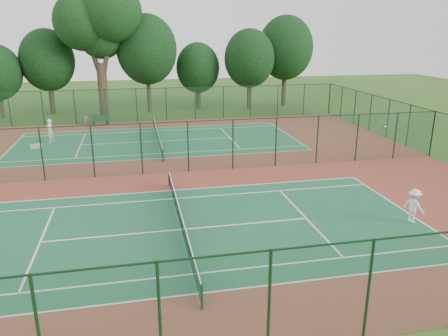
{
  "coord_description": "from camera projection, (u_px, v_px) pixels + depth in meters",
  "views": [
    {
      "loc": [
        -1.89,
        -28.13,
        9.15
      ],
      "look_at": [
        3.01,
        -4.68,
        1.6
      ],
      "focal_mm": 35.0,
      "sensor_mm": 36.0,
      "label": 1
    }
  ],
  "objects": [
    {
      "name": "ground",
      "position": [
        166.0,
        173.0,
        29.38
      ],
      "size": [
        120.0,
        120.0,
        0.0
      ],
      "primitive_type": "plane",
      "color": "#33591C",
      "rests_on": "ground"
    },
    {
      "name": "red_pad",
      "position": [
        166.0,
        173.0,
        29.38
      ],
      "size": [
        40.0,
        36.0,
        0.01
      ],
      "primitive_type": "cube",
      "color": "brown",
      "rests_on": "ground"
    },
    {
      "name": "court_near",
      "position": [
        181.0,
        230.0,
        20.98
      ],
      "size": [
        23.77,
        10.97,
        0.01
      ],
      "primitive_type": "cube",
      "color": "#1E603A",
      "rests_on": "red_pad"
    },
    {
      "name": "court_far",
      "position": [
        158.0,
        141.0,
        37.78
      ],
      "size": [
        23.77,
        10.97,
        0.01
      ],
      "primitive_type": "cube",
      "color": "#20673F",
      "rests_on": "red_pad"
    },
    {
      "name": "fence_north",
      "position": [
        152.0,
        105.0,
        45.66
      ],
      "size": [
        40.0,
        0.09,
        3.5
      ],
      "color": "#184A29",
      "rests_on": "ground"
    },
    {
      "name": "fence_south",
      "position": [
        216.0,
        311.0,
        12.05
      ],
      "size": [
        40.0,
        0.09,
        3.5
      ],
      "color": "#18482E",
      "rests_on": "ground"
    },
    {
      "name": "fence_east",
      "position": [
        432.0,
        134.0,
        32.76
      ],
      "size": [
        0.09,
        36.0,
        3.5
      ],
      "rotation": [
        0.0,
        0.0,
        1.57
      ],
      "color": "#184A2C",
      "rests_on": "ground"
    },
    {
      "name": "fence_divider",
      "position": [
        165.0,
        148.0,
        28.86
      ],
      "size": [
        40.0,
        0.09,
        3.5
      ],
      "color": "#1B5132",
      "rests_on": "ground"
    },
    {
      "name": "tennis_net_near",
      "position": [
        181.0,
        220.0,
        20.82
      ],
      "size": [
        0.1,
        12.9,
        0.97
      ],
      "color": "#13351C",
      "rests_on": "ground"
    },
    {
      "name": "tennis_net_far",
      "position": [
        157.0,
        135.0,
        37.62
      ],
      "size": [
        0.1,
        12.9,
        0.97
      ],
      "color": "#14371F",
      "rests_on": "ground"
    },
    {
      "name": "player_near",
      "position": [
        414.0,
        206.0,
        21.54
      ],
      "size": [
        1.05,
        1.29,
        1.74
      ],
      "primitive_type": "imported",
      "rotation": [
        0.0,
        0.0,
        2.0
      ],
      "color": "white",
      "rests_on": "court_near"
    },
    {
      "name": "player_far",
      "position": [
        50.0,
        131.0,
        37.13
      ],
      "size": [
        0.71,
        0.85,
        2.0
      ],
      "primitive_type": "imported",
      "rotation": [
        0.0,
        0.0,
        -1.93
      ],
      "color": "white",
      "rests_on": "court_far"
    },
    {
      "name": "trash_bin",
      "position": [
        86.0,
        121.0,
        44.22
      ],
      "size": [
        0.53,
        0.53,
        0.81
      ],
      "primitive_type": "cylinder",
      "rotation": [
        0.0,
        0.0,
        -0.19
      ],
      "color": "gray",
      "rests_on": "red_pad"
    },
    {
      "name": "bench",
      "position": [
        101.0,
        120.0,
        43.95
      ],
      "size": [
        1.79,
        1.05,
        1.06
      ],
      "rotation": [
        0.0,
        0.0,
        0.34
      ],
      "color": "#13361D",
      "rests_on": "red_pad"
    },
    {
      "name": "kit_bag",
      "position": [
        36.0,
        146.0,
        35.52
      ],
      "size": [
        0.95,
        0.59,
        0.33
      ],
      "primitive_type": "cube",
      "rotation": [
        0.0,
        0.0,
        0.31
      ],
      "color": "silver",
      "rests_on": "red_pad"
    },
    {
      "name": "stray_ball_a",
      "position": [
        191.0,
        175.0,
        28.74
      ],
      "size": [
        0.07,
        0.07,
        0.07
      ],
      "primitive_type": "sphere",
      "color": "#C7D231",
      "rests_on": "red_pad"
    },
    {
      "name": "stray_ball_b",
      "position": [
        273.0,
        169.0,
        30.02
      ],
      "size": [
        0.07,
        0.07,
        0.07
      ],
      "primitive_type": "sphere",
      "color": "gold",
      "rests_on": "red_pad"
    },
    {
      "name": "stray_ball_c",
      "position": [
        169.0,
        175.0,
        28.88
      ],
      "size": [
        0.08,
        0.08,
        0.08
      ],
      "primitive_type": "sphere",
      "color": "#B2CD2F",
      "rests_on": "red_pad"
    },
    {
      "name": "big_tree",
      "position": [
        99.0,
        21.0,
        46.3
      ],
      "size": [
        9.33,
        6.83,
        14.33
      ],
      "color": "#3D2F21",
      "rests_on": "ground"
    },
    {
      "name": "evergreen_row",
      "position": [
        154.0,
        111.0,
        52.12
      ],
      "size": [
        39.0,
        5.0,
        12.0
      ],
      "primitive_type": null,
      "color": "black",
      "rests_on": "ground"
    }
  ]
}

